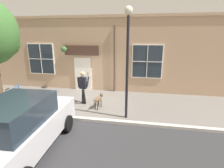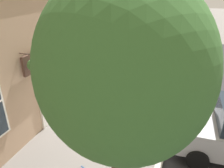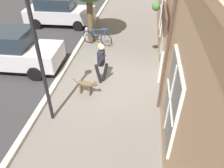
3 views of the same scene
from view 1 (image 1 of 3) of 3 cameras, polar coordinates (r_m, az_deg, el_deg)
name	(u,v)px [view 1 (image 1 of 3)]	position (r m, az deg, el deg)	size (l,w,h in m)	color
ground_plane	(83,102)	(9.57, -9.40, -5.80)	(90.00, 90.00, 0.00)	#66605B
storefront_facade	(94,54)	(11.21, -6.04, 9.69)	(0.95, 18.00, 4.62)	tan
pedestrian_walking	(83,84)	(9.06, -9.43, -0.15)	(0.56, 0.57, 1.71)	black
dog_on_leash	(99,99)	(8.62, -4.40, -4.93)	(1.06, 0.35, 0.65)	brown
leaning_bicycle	(12,98)	(10.21, -29.77, -4.10)	(1.69, 0.50, 1.00)	black
parked_car_mid_block	(20,127)	(5.91, -27.93, -12.37)	(4.37, 2.07, 1.75)	#B7B7BC
street_lamp	(128,48)	(7.00, 5.13, 11.61)	(0.32, 0.32, 4.52)	black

